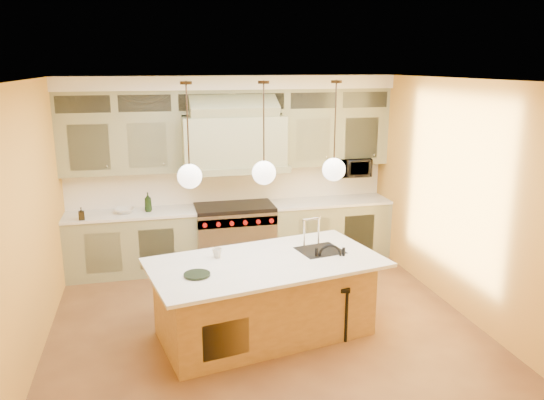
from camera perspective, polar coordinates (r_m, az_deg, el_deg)
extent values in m
plane|color=brown|center=(6.53, -0.77, -13.54)|extent=(5.00, 5.00, 0.00)
plane|color=white|center=(5.77, -0.87, 12.80)|extent=(5.00, 5.00, 0.00)
plane|color=gold|center=(8.39, -4.53, 3.29)|extent=(5.00, 0.00, 5.00)
plane|color=gold|center=(3.74, 7.68, -11.31)|extent=(5.00, 0.00, 5.00)
plane|color=gold|center=(5.99, -24.87, -2.58)|extent=(0.00, 5.00, 5.00)
plane|color=gold|center=(6.96, 19.73, 0.15)|extent=(0.00, 5.00, 5.00)
cube|color=#969971|center=(8.24, -14.77, -4.55)|extent=(1.90, 0.65, 0.90)
cube|color=#969971|center=(8.70, 6.10, -3.14)|extent=(1.90, 0.65, 0.90)
cube|color=white|center=(8.10, -14.98, -1.41)|extent=(1.90, 0.68, 0.04)
cube|color=white|center=(8.57, 6.18, -0.14)|extent=(1.90, 0.68, 0.04)
cube|color=white|center=(8.41, -4.47, 1.73)|extent=(5.00, 0.04, 0.56)
cube|color=#969971|center=(8.05, -15.96, 5.75)|extent=(1.75, 0.35, 0.85)
cube|color=#969971|center=(8.54, 6.51, 6.68)|extent=(1.75, 0.35, 0.85)
cube|color=#969971|center=(7.96, -4.20, 6.35)|extent=(1.50, 0.70, 0.75)
cube|color=gray|center=(8.03, -4.15, 3.53)|extent=(1.60, 0.76, 0.10)
cube|color=#333833|center=(8.07, -4.48, 10.57)|extent=(5.00, 0.35, 0.35)
cube|color=white|center=(8.04, -4.50, 12.51)|extent=(5.00, 0.47, 0.20)
cube|color=silver|center=(8.31, -4.01, -3.95)|extent=(1.20, 0.70, 0.90)
cube|color=black|center=(8.17, -4.07, -0.75)|extent=(1.20, 0.70, 0.06)
cube|color=silver|center=(7.90, -3.68, -2.39)|extent=(1.20, 0.06, 0.14)
cube|color=olive|center=(6.21, -0.82, -10.55)|extent=(2.50, 1.54, 0.88)
cube|color=white|center=(5.99, -0.64, -6.75)|extent=(2.79, 1.83, 0.04)
cube|color=black|center=(6.34, 5.18, -5.60)|extent=(0.58, 0.53, 0.05)
cylinder|color=black|center=(6.11, 5.02, -12.47)|extent=(0.04, 0.04, 0.61)
cylinder|color=black|center=(6.16, 8.00, -12.36)|extent=(0.04, 0.04, 0.61)
cylinder|color=black|center=(6.39, 4.68, -11.20)|extent=(0.04, 0.04, 0.61)
cylinder|color=black|center=(6.43, 7.51, -11.10)|extent=(0.04, 0.04, 0.61)
cube|color=black|center=(6.13, 6.39, -9.05)|extent=(0.44, 0.44, 0.05)
torus|color=black|center=(6.17, 6.25, -5.96)|extent=(0.27, 0.08, 0.27)
imported|color=black|center=(8.66, 8.62, 3.53)|extent=(0.54, 0.37, 0.30)
imported|color=black|center=(8.04, -13.19, -0.22)|extent=(0.12, 0.12, 0.29)
imported|color=black|center=(7.89, -19.82, -1.39)|extent=(0.09, 0.09, 0.18)
imported|color=silver|center=(8.07, -15.58, -1.10)|extent=(0.30, 0.30, 0.07)
imported|color=beige|center=(6.10, -5.92, -5.69)|extent=(0.13, 0.13, 0.11)
cylinder|color=#2D2319|center=(5.52, -9.24, 12.33)|extent=(0.12, 0.12, 0.03)
cylinder|color=#2D2319|center=(5.55, -9.05, 7.74)|extent=(0.02, 0.02, 0.93)
sphere|color=white|center=(5.63, -8.85, 2.54)|extent=(0.26, 0.26, 0.26)
cylinder|color=#2D2319|center=(5.64, -0.91, 12.55)|extent=(0.12, 0.12, 0.03)
cylinder|color=#2D2319|center=(5.67, -0.89, 8.05)|extent=(0.02, 0.02, 0.93)
sphere|color=white|center=(5.75, -0.87, 2.94)|extent=(0.26, 0.26, 0.26)
cylinder|color=#2D2319|center=(5.86, 6.94, 12.53)|extent=(0.12, 0.12, 0.03)
cylinder|color=#2D2319|center=(5.89, 6.81, 8.20)|extent=(0.02, 0.02, 0.93)
sphere|color=white|center=(5.97, 6.66, 3.28)|extent=(0.26, 0.26, 0.26)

